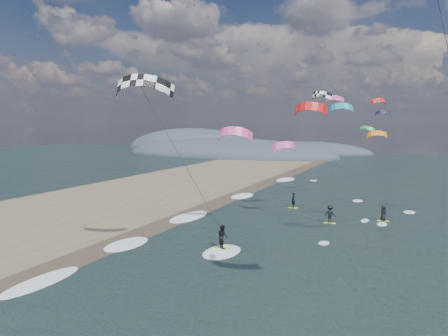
% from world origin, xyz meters
% --- Properties ---
extents(wet_sand_strip, '(3.00, 240.00, 0.00)m').
position_xyz_m(wet_sand_strip, '(-12.00, 10.00, 0.00)').
color(wet_sand_strip, '#382D23').
rests_on(wet_sand_strip, ground).
extents(coastal_hills, '(80.00, 41.00, 15.00)m').
position_xyz_m(coastal_hills, '(-44.84, 107.86, 0.00)').
color(coastal_hills, '#3D4756').
rests_on(coastal_hills, ground).
extents(kitesurfer_near_a, '(7.69, 8.57, 17.32)m').
position_xyz_m(kitesurfer_near_a, '(11.18, 6.42, 13.03)').
color(kitesurfer_near_a, '#CFE528').
rests_on(kitesurfer_near_a, ground).
extents(kitesurfer_near_b, '(7.27, 8.62, 13.73)m').
position_xyz_m(kitesurfer_near_b, '(-5.85, 12.78, 9.05)').
color(kitesurfer_near_b, '#CFE528').
rests_on(kitesurfer_near_b, ground).
extents(far_kitesurfers, '(11.08, 6.58, 1.79)m').
position_xyz_m(far_kitesurfers, '(2.73, 31.25, 0.88)').
color(far_kitesurfers, '#CFE528').
rests_on(far_kitesurfers, ground).
extents(bg_kite_field, '(12.35, 68.29, 7.83)m').
position_xyz_m(bg_kite_field, '(-0.42, 55.88, 11.09)').
color(bg_kite_field, red).
rests_on(bg_kite_field, ground).
extents(shoreline_surf, '(2.40, 79.40, 0.11)m').
position_xyz_m(shoreline_surf, '(-10.80, 14.75, 0.00)').
color(shoreline_surf, white).
rests_on(shoreline_surf, ground).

